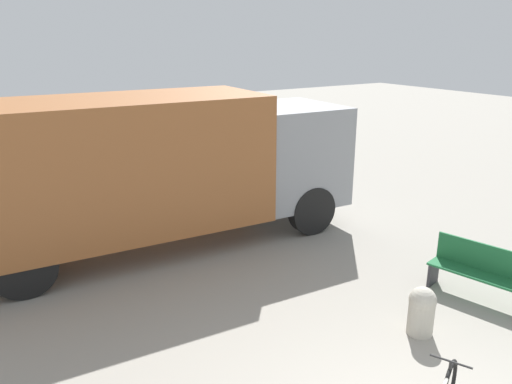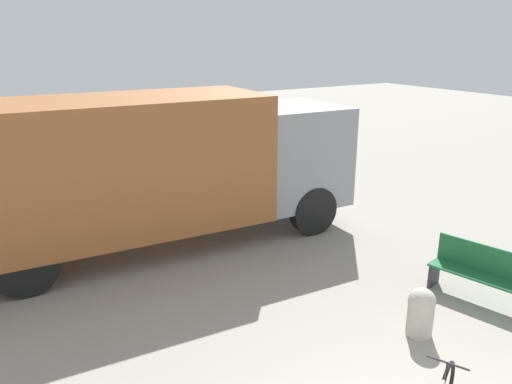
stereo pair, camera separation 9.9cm
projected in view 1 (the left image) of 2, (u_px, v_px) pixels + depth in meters
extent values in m
cube|color=#99592D|center=(106.00, 167.00, 9.28)|extent=(6.15, 2.65, 2.50)
cube|color=gray|center=(288.00, 153.00, 11.19)|extent=(2.13, 2.32, 2.12)
cylinder|color=black|center=(266.00, 187.00, 12.33)|extent=(1.07, 0.34, 1.05)
cylinder|color=black|center=(312.00, 210.00, 10.69)|extent=(1.07, 0.34, 1.05)
cylinder|color=black|center=(14.00, 228.00, 9.72)|extent=(1.07, 0.34, 1.05)
cylinder|color=black|center=(24.00, 267.00, 8.08)|extent=(1.07, 0.34, 1.05)
cube|color=#1E6638|center=(490.00, 278.00, 7.89)|extent=(0.83, 1.96, 0.04)
cube|color=#1E6638|center=(496.00, 262.00, 7.95)|extent=(0.48, 1.88, 0.49)
cube|color=#2D2D33|center=(433.00, 273.00, 8.57)|extent=(0.34, 0.13, 0.42)
cylinder|color=black|center=(450.00, 368.00, 5.33)|extent=(0.03, 0.03, 0.15)
cylinder|color=black|center=(451.00, 362.00, 5.31)|extent=(0.21, 0.41, 0.02)
cylinder|color=#B2AD9E|center=(421.00, 317.00, 7.13)|extent=(0.37, 0.37, 0.54)
sphere|color=#B2AD9E|center=(423.00, 300.00, 7.05)|extent=(0.39, 0.39, 0.39)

